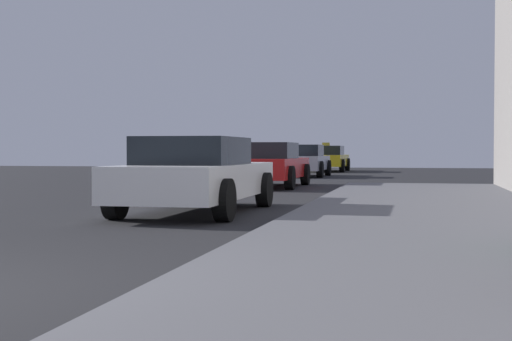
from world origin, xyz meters
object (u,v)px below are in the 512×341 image
at_px(car_silver, 303,160).
at_px(car_yellow, 326,158).
at_px(car_red, 268,164).
at_px(car_white, 196,174).

distance_m(car_silver, car_yellow, 7.24).
distance_m(car_red, car_silver, 8.48).
bearing_deg(car_silver, car_white, -87.38).
relative_size(car_white, car_red, 1.04).
xyz_separation_m(car_red, car_yellow, (-0.18, 15.71, 0.00)).
bearing_deg(car_white, car_silver, 92.62).
xyz_separation_m(car_white, car_yellow, (-0.70, 24.40, 0.00)).
bearing_deg(car_yellow, car_silver, -90.69).
relative_size(car_white, car_silver, 1.14).
height_order(car_red, car_silver, same).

